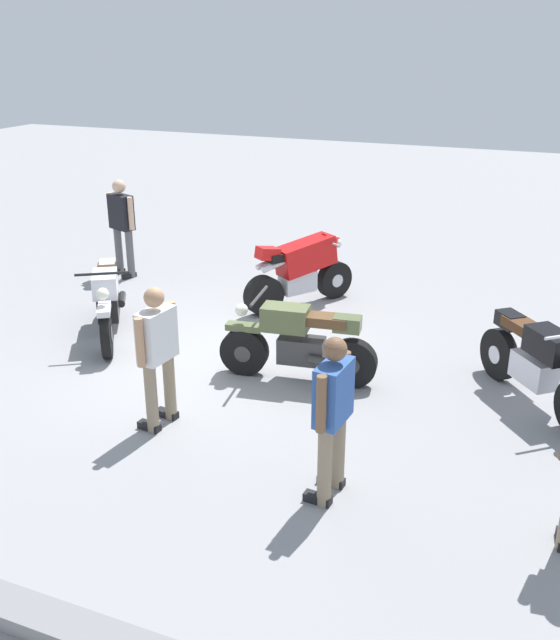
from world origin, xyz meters
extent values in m
plane|color=gray|center=(0.00, 0.00, 0.00)|extent=(40.00, 40.00, 0.00)
cylinder|color=black|center=(-3.52, -0.78, 0.32)|extent=(0.50, 0.57, 0.64)
cylinder|color=silver|center=(-3.52, -0.78, 0.32)|extent=(0.25, 0.26, 0.22)
cube|color=silver|center=(-3.95, -0.26, 0.42)|extent=(0.57, 0.61, 0.32)
cube|color=black|center=(-4.08, -0.11, 0.82)|extent=(0.60, 0.63, 0.30)
cube|color=#4C2D19|center=(-3.79, -0.45, 0.84)|extent=(0.58, 0.63, 0.12)
cube|color=black|center=(-3.60, -0.68, 0.82)|extent=(0.37, 0.39, 0.18)
cylinder|color=silver|center=(-3.82, -0.68, 0.37)|extent=(0.44, 0.50, 0.16)
cylinder|color=black|center=(1.30, 0.53, 0.32)|extent=(0.44, 0.60, 0.64)
cylinder|color=black|center=(2.08, -0.70, 0.32)|extent=(0.44, 0.60, 0.64)
cylinder|color=black|center=(1.30, 0.53, 0.32)|extent=(0.24, 0.26, 0.22)
cylinder|color=black|center=(2.08, -0.70, 0.32)|extent=(0.24, 0.26, 0.22)
cube|color=black|center=(1.72, -0.13, 0.42)|extent=(0.54, 0.62, 0.32)
cube|color=silver|center=(1.61, 0.04, 0.82)|extent=(0.57, 0.64, 0.30)
cube|color=silver|center=(1.30, 0.53, 0.67)|extent=(0.37, 0.46, 0.08)
cube|color=#382314|center=(1.85, -0.34, 0.84)|extent=(0.54, 0.65, 0.12)
cube|color=silver|center=(2.01, -0.59, 0.82)|extent=(0.36, 0.39, 0.18)
cylinder|color=black|center=(1.79, -0.56, 0.37)|extent=(0.39, 0.53, 0.16)
cylinder|color=black|center=(1.43, 0.32, 1.07)|extent=(0.61, 0.41, 0.04)
sphere|color=silver|center=(1.31, 0.51, 0.87)|extent=(0.16, 0.16, 0.16)
cylinder|color=black|center=(-0.74, -2.78, 0.30)|extent=(0.47, 0.59, 0.60)
cylinder|color=black|center=(0.01, -1.65, 0.30)|extent=(0.52, 0.62, 0.60)
cylinder|color=silver|center=(-0.74, -2.78, 0.30)|extent=(0.27, 0.27, 0.21)
cylinder|color=silver|center=(0.01, -1.65, 0.30)|extent=(0.27, 0.27, 0.21)
cube|color=silver|center=(-0.34, -2.18, 0.40)|extent=(0.54, 0.62, 0.32)
cube|color=red|center=(-0.42, -2.30, 0.80)|extent=(0.85, 1.02, 0.57)
cone|color=red|center=(-0.71, -2.73, 0.95)|extent=(0.48, 0.48, 0.39)
cube|color=black|center=(-0.20, -1.97, 0.87)|extent=(0.55, 0.64, 0.12)
cube|color=red|center=(-0.03, -1.72, 0.95)|extent=(0.37, 0.41, 0.23)
cylinder|color=silver|center=(-0.13, -1.71, 0.77)|extent=(0.29, 0.38, 0.17)
cylinder|color=silver|center=(0.01, -1.80, 0.77)|extent=(0.29, 0.38, 0.17)
cylinder|color=silver|center=(-0.63, -2.62, 0.97)|extent=(0.60, 0.42, 0.04)
sphere|color=silver|center=(-0.75, -2.80, 0.90)|extent=(0.16, 0.16, 0.16)
cylinder|color=black|center=(-0.58, 0.30, 0.30)|extent=(0.62, 0.24, 0.60)
cylinder|color=black|center=(-1.92, 0.11, 0.30)|extent=(0.62, 0.24, 0.60)
cylinder|color=#333333|center=(-0.58, 0.30, 0.30)|extent=(0.23, 0.21, 0.21)
cylinder|color=#333333|center=(-1.92, 0.11, 0.30)|extent=(0.23, 0.21, 0.21)
cube|color=#333333|center=(-1.30, 0.20, 0.40)|extent=(0.59, 0.35, 0.32)
cube|color=#515B38|center=(-1.10, 0.22, 0.80)|extent=(0.60, 0.39, 0.30)
cube|color=#515B38|center=(-0.58, 0.30, 0.63)|extent=(0.46, 0.22, 0.08)
cube|color=brown|center=(-1.55, 0.16, 0.82)|extent=(0.63, 0.34, 0.12)
cube|color=#515B38|center=(-1.84, 0.12, 0.80)|extent=(0.35, 0.26, 0.18)
cylinder|color=#333333|center=(-1.72, 0.31, 0.35)|extent=(0.57, 0.18, 0.16)
cylinder|color=#333333|center=(-0.77, 0.27, 1.05)|extent=(0.13, 0.70, 0.04)
sphere|color=silver|center=(-0.55, 0.30, 0.85)|extent=(0.16, 0.16, 0.16)
cylinder|color=#59595B|center=(3.17, -2.52, 0.42)|extent=(0.17, 0.17, 0.84)
cube|color=black|center=(3.20, -2.47, 0.04)|extent=(0.18, 0.28, 0.08)
cylinder|color=#59595B|center=(2.86, -2.41, 0.42)|extent=(0.17, 0.17, 0.84)
cube|color=black|center=(2.89, -2.35, 0.04)|extent=(0.18, 0.28, 0.08)
cube|color=black|center=(3.02, -2.47, 1.13)|extent=(0.52, 0.37, 0.59)
cylinder|color=#D8AD8C|center=(3.28, -2.56, 1.15)|extent=(0.12, 0.12, 0.56)
cylinder|color=#D8AD8C|center=(2.76, -2.37, 1.15)|extent=(0.12, 0.12, 0.56)
sphere|color=#D8AD8C|center=(3.02, -2.47, 1.57)|extent=(0.23, 0.23, 0.23)
cylinder|color=gray|center=(-0.30, 1.63, 0.39)|extent=(0.14, 0.14, 0.79)
cube|color=black|center=(-0.25, 1.62, 0.04)|extent=(0.27, 0.13, 0.08)
cylinder|color=gray|center=(-0.27, 1.94, 0.39)|extent=(0.14, 0.14, 0.79)
cube|color=black|center=(-0.21, 1.93, 0.04)|extent=(0.27, 0.13, 0.08)
cube|color=silver|center=(-0.29, 1.79, 1.06)|extent=(0.27, 0.47, 0.56)
cylinder|color=tan|center=(-0.32, 1.52, 1.08)|extent=(0.10, 0.10, 0.52)
cylinder|color=tan|center=(-0.25, 2.05, 1.08)|extent=(0.10, 0.10, 0.52)
sphere|color=tan|center=(-0.29, 1.79, 1.48)|extent=(0.21, 0.21, 0.21)
cylinder|color=gray|center=(-2.40, 2.15, 0.39)|extent=(0.14, 0.14, 0.79)
cube|color=black|center=(-2.34, 2.14, 0.04)|extent=(0.27, 0.12, 0.08)
cylinder|color=gray|center=(-2.38, 2.46, 0.39)|extent=(0.14, 0.14, 0.79)
cube|color=black|center=(-2.32, 2.45, 0.04)|extent=(0.27, 0.12, 0.08)
cube|color=#3359A5|center=(-2.39, 2.30, 1.07)|extent=(0.25, 0.46, 0.56)
cylinder|color=brown|center=(-2.41, 2.04, 1.08)|extent=(0.10, 0.10, 0.52)
cylinder|color=brown|center=(-2.37, 2.57, 1.08)|extent=(0.10, 0.10, 0.52)
sphere|color=brown|center=(-2.39, 2.30, 1.48)|extent=(0.21, 0.21, 0.21)
camera|label=1|loc=(-4.05, 7.57, 3.97)|focal=39.94mm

